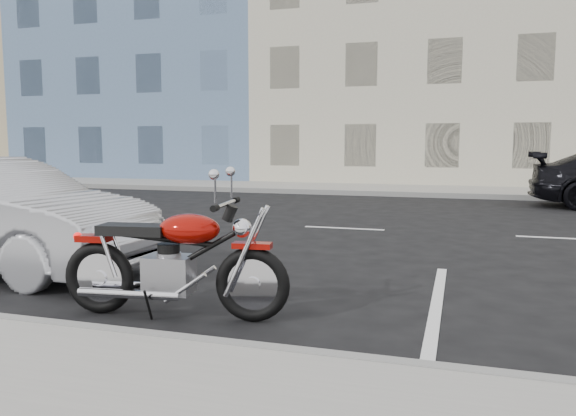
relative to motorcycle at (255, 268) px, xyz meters
name	(u,v)px	position (x,y,z in m)	size (l,w,h in m)	color
ground	(448,233)	(1.63, 6.03, -0.53)	(120.00, 120.00, 0.00)	black
sidewalk_far	(311,188)	(-3.37, 14.73, -0.45)	(80.00, 3.40, 0.15)	gray
curb_far	(298,191)	(-3.37, 13.03, -0.45)	(80.00, 0.12, 0.16)	gray
bldg_far_west	(0,69)	(-24.37, 22.33, 5.47)	(12.00, 12.00, 12.00)	tan
bldg_blue	(183,51)	(-12.37, 22.33, 5.97)	(12.00, 12.00, 13.00)	slate
bldg_cream	(416,55)	(-0.37, 22.33, 5.22)	(12.00, 12.00, 11.50)	#BDB69D
motorcycle	(255,268)	(0.00, 0.00, 0.00)	(2.29, 0.76, 1.15)	black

